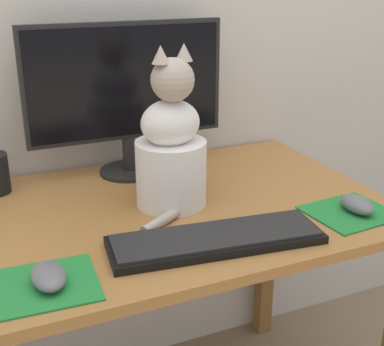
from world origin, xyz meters
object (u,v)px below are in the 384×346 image
computer_mouse_left (49,276)px  cat (171,148)px  computer_mouse_right (357,204)px  monitor (126,91)px  keyboard (216,239)px

computer_mouse_left → cat: size_ratio=0.26×
computer_mouse_right → cat: size_ratio=0.26×
computer_mouse_left → computer_mouse_right: computer_mouse_right is taller
monitor → keyboard: 0.53m
monitor → computer_mouse_right: size_ratio=5.50×
monitor → keyboard: monitor is taller
cat → monitor: bearing=84.2°
monitor → keyboard: size_ratio=1.17×
monitor → computer_mouse_left: monitor is taller
keyboard → computer_mouse_left: 0.35m
monitor → computer_mouse_left: bearing=-121.9°
computer_mouse_right → computer_mouse_left: bearing=-178.1°
computer_mouse_left → computer_mouse_right: bearing=1.9°
keyboard → cat: 0.27m
computer_mouse_left → monitor: bearing=58.1°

